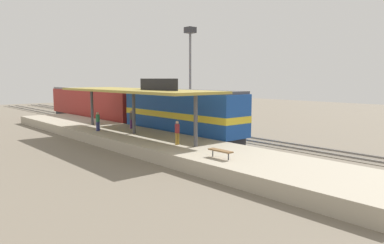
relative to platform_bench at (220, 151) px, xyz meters
The scene contains 12 objects.
ground_plane 14.34m from the platform_bench, 55.92° to the left, with size 120.00×120.00×0.00m, color #706656.
track_near 13.33m from the platform_bench, 63.10° to the left, with size 3.20×110.00×0.16m.
track_far 15.94m from the platform_bench, 48.13° to the left, with size 3.20×110.00×0.16m.
platform 11.94m from the platform_bench, 83.25° to the left, with size 6.00×44.00×0.90m, color #A89E89.
station_canopy 12.24m from the platform_bench, 83.20° to the left, with size 5.20×18.00×4.70m.
platform_bench is the anchor object (origin of this frame).
locomotive 12.70m from the platform_bench, 61.71° to the left, with size 2.93×14.43×4.44m.
passenger_carriage_single 29.77m from the platform_bench, 78.37° to the left, with size 2.90×20.00×4.24m.
light_mast 24.48m from the platform_bench, 53.93° to the left, with size 1.10×1.10×11.70m.
person_waiting 15.06m from the platform_bench, 78.76° to the left, with size 0.34×0.34×1.71m.
person_walking 15.34m from the platform_bench, 90.83° to the left, with size 0.34×0.34×1.71m.
person_boarding 5.32m from the platform_bench, 80.39° to the left, with size 0.34×0.34×1.71m.
Camera 1 is at (-21.18, -26.88, 5.58)m, focal length 34.34 mm.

